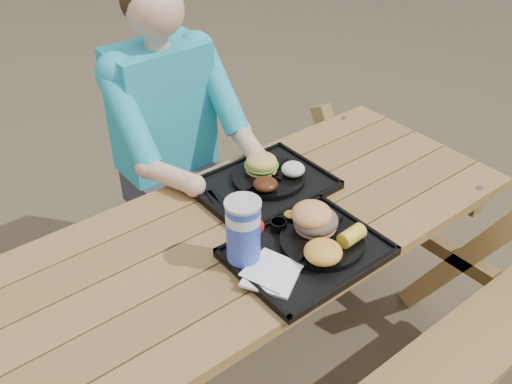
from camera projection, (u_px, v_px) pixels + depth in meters
ground at (256, 370)px, 2.29m from camera, size 60.00×60.00×0.00m
picnic_table at (256, 305)px, 2.07m from camera, size 1.80×1.49×0.75m
tray_near at (307, 253)px, 1.73m from camera, size 0.45×0.35×0.02m
tray_far at (264, 187)px, 2.01m from camera, size 0.45×0.35×0.02m
plate_near at (322, 241)px, 1.74m from camera, size 0.26×0.26×0.02m
plate_far at (268, 178)px, 2.02m from camera, size 0.26×0.26×0.02m
napkin_stack at (271, 275)px, 1.62m from camera, size 0.20×0.20×0.02m
soda_cup at (243, 233)px, 1.63m from camera, size 0.10×0.10×0.20m
condiment_bbq at (278, 225)px, 1.79m from camera, size 0.05×0.05×0.03m
condiment_mustard at (291, 218)px, 1.82m from camera, size 0.05×0.05×0.03m
sandwich at (317, 210)px, 1.74m from camera, size 0.13×0.13×0.14m
mac_cheese at (323, 252)px, 1.64m from camera, size 0.11×0.11×0.06m
corn_cob at (352, 236)px, 1.71m from camera, size 0.09×0.09×0.05m
cutlery_far at (220, 199)px, 1.93m from camera, size 0.04×0.15×0.01m
burger at (262, 159)px, 2.01m from camera, size 0.11×0.11×0.10m
baked_beans at (265, 184)px, 1.94m from camera, size 0.09×0.09×0.04m
potato_salad at (293, 169)px, 2.01m from camera, size 0.08×0.08×0.05m
diner at (169, 159)px, 2.38m from camera, size 0.48×0.84×1.28m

